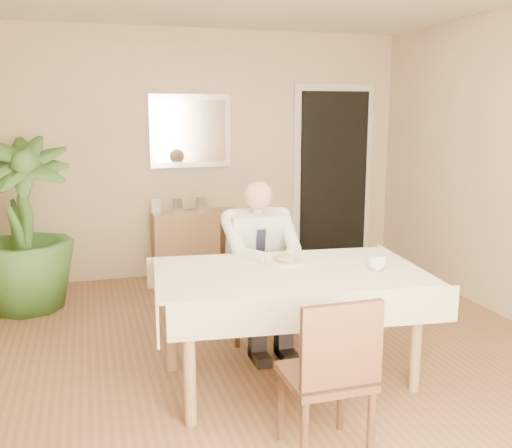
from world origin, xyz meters
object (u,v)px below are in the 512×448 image
object	(u,v)px
coffee_mug	(377,262)
seated_man	(262,257)
sideboard	(196,244)
dining_table	(289,283)
chair_far	(251,268)
chair_near	(331,371)
potted_palm	(22,225)

from	to	relation	value
coffee_mug	seated_man	bearing A→B (deg)	126.06
seated_man	coffee_mug	world-z (taller)	seated_man
coffee_mug	sideboard	world-z (taller)	coffee_mug
dining_table	sideboard	xyz separation A→B (m)	(-0.14, 2.54, -0.31)
seated_man	chair_far	bearing A→B (deg)	90.00
chair_near	dining_table	bearing A→B (deg)	83.36
chair_far	dining_table	bearing A→B (deg)	-91.28
chair_far	potted_palm	bearing A→B (deg)	147.07
dining_table	coffee_mug	distance (m)	0.58
sideboard	potted_palm	world-z (taller)	potted_palm
dining_table	seated_man	world-z (taller)	seated_man
sideboard	potted_palm	distance (m)	1.78
chair_far	coffee_mug	bearing A→B (deg)	-63.69
sideboard	potted_palm	xyz separation A→B (m)	(-1.64, -0.56, 0.41)
chair_far	sideboard	xyz separation A→B (m)	(-0.14, 1.66, -0.17)
chair_near	coffee_mug	world-z (taller)	chair_near
chair_far	potted_palm	world-z (taller)	potted_palm
sideboard	seated_man	bearing A→B (deg)	-87.30
chair_far	chair_near	xyz separation A→B (m)	(-0.10, -1.79, -0.04)
dining_table	chair_far	distance (m)	0.90
dining_table	potted_palm	world-z (taller)	potted_palm
chair_far	sideboard	world-z (taller)	chair_far
seated_man	sideboard	bearing A→B (deg)	94.18
chair_near	potted_palm	size ratio (longest dim) A/B	0.57
seated_man	sideboard	xyz separation A→B (m)	(-0.14, 1.95, -0.33)
sideboard	potted_palm	size ratio (longest dim) A/B	0.59
chair_near	coffee_mug	bearing A→B (deg)	49.37
dining_table	potted_palm	bearing A→B (deg)	137.75
chair_near	potted_palm	xyz separation A→B (m)	(-1.68, 2.89, 0.28)
dining_table	chair_near	bearing A→B (deg)	-90.51
dining_table	chair_far	world-z (taller)	chair_far
coffee_mug	chair_far	bearing A→B (deg)	117.59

